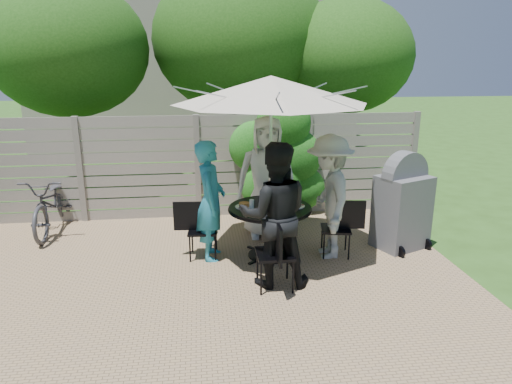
{
  "coord_description": "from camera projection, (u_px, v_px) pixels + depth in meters",
  "views": [
    {
      "loc": [
        0.06,
        -4.93,
        2.73
      ],
      "look_at": [
        0.83,
        1.3,
        0.93
      ],
      "focal_mm": 32.0,
      "sensor_mm": 36.0,
      "label": 1
    }
  ],
  "objects": [
    {
      "name": "glass_left",
      "position": [
        252.0,
        205.0,
        6.28
      ],
      "size": [
        0.07,
        0.07,
        0.14
      ],
      "primitive_type": "cylinder",
      "color": "silver",
      "rests_on": "patio_table"
    },
    {
      "name": "chair_front",
      "position": [
        275.0,
        268.0,
        5.61
      ],
      "size": [
        0.45,
        0.68,
        0.93
      ],
      "rotation": [
        0.0,
        0.0,
        1.56
      ],
      "color": "black",
      "rests_on": "ground"
    },
    {
      "name": "glass_back",
      "position": [
        262.0,
        197.0,
        6.63
      ],
      "size": [
        0.07,
        0.07,
        0.14
      ],
      "primitive_type": "cylinder",
      "color": "silver",
      "rests_on": "patio_table"
    },
    {
      "name": "person_front",
      "position": [
        275.0,
        216.0,
        5.57
      ],
      "size": [
        0.95,
        0.77,
        1.83
      ],
      "primitive_type": "imported",
      "rotation": [
        0.0,
        0.0,
        3.06
      ],
      "color": "black",
      "rests_on": "ground"
    },
    {
      "name": "person_back",
      "position": [
        267.0,
        178.0,
        7.14
      ],
      "size": [
        1.0,
        0.7,
        1.94
      ],
      "primitive_type": "imported",
      "rotation": [
        0.0,
        0.0,
        6.2
      ],
      "color": "silver",
      "rests_on": "ground"
    },
    {
      "name": "plate_right",
      "position": [
        295.0,
        205.0,
        6.41
      ],
      "size": [
        0.26,
        0.26,
        0.06
      ],
      "color": "white",
      "rests_on": "patio_table"
    },
    {
      "name": "chair_right",
      "position": [
        336.0,
        239.0,
        6.58
      ],
      "size": [
        0.64,
        0.47,
        0.84
      ],
      "rotation": [
        0.0,
        0.0,
        2.95
      ],
      "color": "black",
      "rests_on": "ground"
    },
    {
      "name": "glass_right",
      "position": [
        288.0,
        200.0,
        6.5
      ],
      "size": [
        0.07,
        0.07,
        0.14
      ],
      "primitive_type": "cylinder",
      "color": "silver",
      "rests_on": "patio_table"
    },
    {
      "name": "syrup_jug",
      "position": [
        266.0,
        200.0,
        6.43
      ],
      "size": [
        0.09,
        0.09,
        0.16
      ],
      "primitive_type": "cylinder",
      "color": "#59280C",
      "rests_on": "patio_table"
    },
    {
      "name": "bbq_grill",
      "position": [
        402.0,
        205.0,
        6.76
      ],
      "size": [
        0.88,
        0.8,
        1.48
      ],
      "rotation": [
        0.0,
        0.0,
        0.4
      ],
      "color": "#545459",
      "rests_on": "ground"
    },
    {
      "name": "glass_front",
      "position": [
        279.0,
        208.0,
        6.14
      ],
      "size": [
        0.07,
        0.07,
        0.14
      ],
      "primitive_type": "cylinder",
      "color": "silver",
      "rests_on": "patio_table"
    },
    {
      "name": "bicycle",
      "position": [
        53.0,
        203.0,
        7.51
      ],
      "size": [
        0.65,
        1.84,
        0.96
      ],
      "primitive_type": "imported",
      "rotation": [
        0.0,
        0.0,
        -0.01
      ],
      "color": "#333338",
      "rests_on": "ground"
    },
    {
      "name": "patio_table",
      "position": [
        270.0,
        222.0,
        6.47
      ],
      "size": [
        1.25,
        1.25,
        0.76
      ],
      "rotation": [
        0.0,
        0.0,
        -0.09
      ],
      "color": "black",
      "rests_on": "ground"
    },
    {
      "name": "coffee_cup",
      "position": [
        276.0,
        198.0,
        6.6
      ],
      "size": [
        0.08,
        0.08,
        0.12
      ],
      "primitive_type": "cylinder",
      "color": "#C6B293",
      "rests_on": "patio_table"
    },
    {
      "name": "person_left",
      "position": [
        211.0,
        201.0,
        6.35
      ],
      "size": [
        0.46,
        0.66,
        1.71
      ],
      "primitive_type": "imported",
      "rotation": [
        0.0,
        0.0,
        7.77
      ],
      "color": "teal",
      "rests_on": "ground"
    },
    {
      "name": "chair_back",
      "position": [
        266.0,
        216.0,
        7.46
      ],
      "size": [
        0.51,
        0.73,
        0.98
      ],
      "rotation": [
        0.0,
        0.0,
        4.62
      ],
      "color": "black",
      "rests_on": "ground"
    },
    {
      "name": "chair_left",
      "position": [
        202.0,
        241.0,
        6.51
      ],
      "size": [
        0.63,
        0.44,
        0.85
      ],
      "rotation": [
        0.0,
        0.0,
        6.2
      ],
      "color": "black",
      "rests_on": "ground"
    },
    {
      "name": "plate_front",
      "position": [
        272.0,
        213.0,
        6.05
      ],
      "size": [
        0.26,
        0.26,
        0.06
      ],
      "color": "white",
      "rests_on": "patio_table"
    },
    {
      "name": "umbrella",
      "position": [
        271.0,
        90.0,
        5.96
      ],
      "size": [
        2.85,
        2.85,
        2.55
      ],
      "rotation": [
        0.0,
        0.0,
        -0.09
      ],
      "color": "silver",
      "rests_on": "ground"
    },
    {
      "name": "plate_left",
      "position": [
        244.0,
        205.0,
        6.39
      ],
      "size": [
        0.26,
        0.26,
        0.06
      ],
      "color": "white",
      "rests_on": "patio_table"
    },
    {
      "name": "person_right",
      "position": [
        329.0,
        197.0,
        6.4
      ],
      "size": [
        0.76,
        1.2,
        1.78
      ],
      "primitive_type": "imported",
      "rotation": [
        0.0,
        0.0,
        4.63
      ],
      "color": "#A8AAA5",
      "rests_on": "ground"
    },
    {
      "name": "backyard_envelope",
      "position": [
        198.0,
        65.0,
        14.55
      ],
      "size": [
        60.0,
        60.0,
        5.0
      ],
      "color": "#2A4B17",
      "rests_on": "ground"
    },
    {
      "name": "plate_back",
      "position": [
        268.0,
        198.0,
        6.74
      ],
      "size": [
        0.26,
        0.26,
        0.06
      ],
      "color": "white",
      "rests_on": "patio_table"
    }
  ]
}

